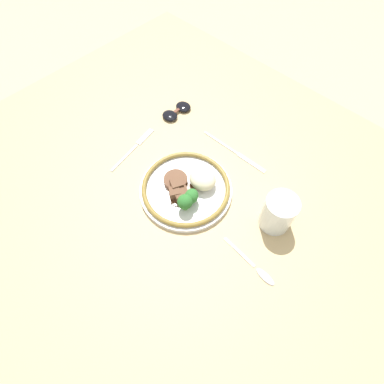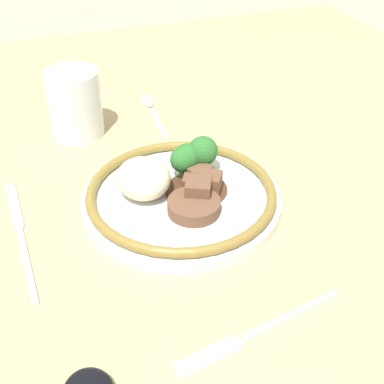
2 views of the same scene
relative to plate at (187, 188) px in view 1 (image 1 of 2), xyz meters
The scene contains 8 objects.
ground_plane 0.05m from the plate, 133.80° to the right, with size 8.00×8.00×0.00m, color tan.
dining_table 0.04m from the plate, 133.80° to the right, with size 1.33×1.18×0.03m.
plate is the anchor object (origin of this frame).
juice_glass 0.23m from the plate, 21.62° to the left, with size 0.08×0.08×0.10m.
fork 0.22m from the plate, behind, with size 0.04×0.18×0.00m.
knife 0.19m from the plate, 87.13° to the left, with size 0.22×0.02×0.00m.
spoon 0.27m from the plate, ahead, with size 0.15×0.02×0.01m.
sunglasses 0.29m from the plate, 140.84° to the left, with size 0.05×0.10×0.02m.
Camera 1 is at (0.31, -0.27, 0.70)m, focal length 28.00 mm.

